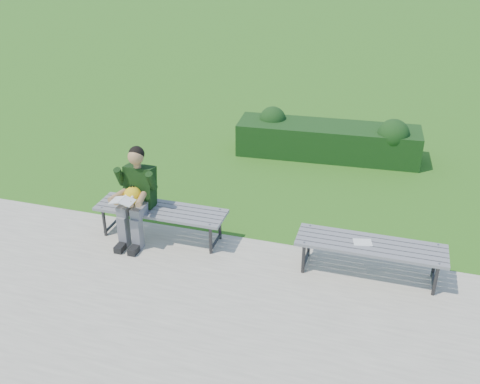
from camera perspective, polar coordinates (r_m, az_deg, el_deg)
ground at (r=7.49m, az=-0.09°, el=-4.93°), size 80.00×80.00×0.00m
walkway at (r=6.15m, az=-4.92°, el=-13.24°), size 30.00×3.50×0.02m
hedge at (r=10.03m, az=9.52°, el=5.62°), size 3.35×1.05×0.85m
bench_left at (r=7.35m, az=-8.44°, el=-2.14°), size 1.80×0.50×0.46m
bench_right at (r=6.72m, az=13.74°, el=-5.78°), size 1.80×0.50×0.46m
seated_boy at (r=7.26m, az=-11.06°, el=-0.09°), size 0.56×0.76×1.31m
paper_sheet at (r=6.69m, az=12.95°, el=-5.25°), size 0.25×0.21×0.01m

